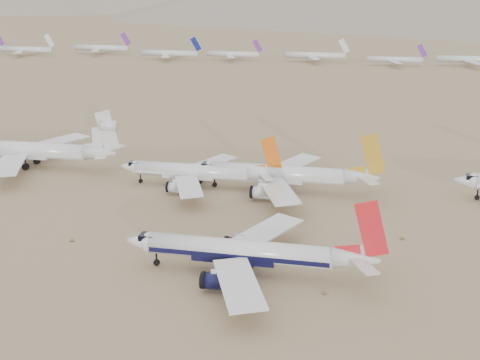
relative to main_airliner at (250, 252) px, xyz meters
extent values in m
plane|color=#7E6449|center=(-9.90, -6.62, -4.55)|extent=(7000.00, 7000.00, 0.00)
cylinder|color=silver|center=(-2.12, 0.00, 0.20)|extent=(34.98, 4.13, 4.13)
cube|color=black|center=(-2.12, 0.00, -0.31)|extent=(34.28, 4.20, 0.93)
sphere|color=silver|center=(-19.61, 0.00, 0.20)|extent=(4.13, 4.13, 4.13)
cube|color=black|center=(-20.23, 0.00, 1.34)|extent=(2.89, 2.69, 1.03)
cone|color=silver|center=(19.50, 0.00, 0.51)|extent=(8.74, 4.13, 4.13)
cube|color=silver|center=(0.58, -12.27, -0.52)|extent=(13.51, 21.29, 0.65)
cube|color=silver|center=(21.20, -4.02, 1.03)|extent=(5.55, 7.26, 0.25)
cylinder|color=black|center=(-4.06, -8.60, -2.39)|extent=(4.86, 2.98, 2.98)
cube|color=silver|center=(0.58, 12.27, -0.52)|extent=(13.51, 21.29, 0.65)
cube|color=silver|center=(21.20, 4.02, 1.03)|extent=(5.55, 7.26, 0.25)
cylinder|color=black|center=(-4.06, 8.60, -2.39)|extent=(4.86, 2.98, 2.98)
cube|color=red|center=(21.93, 0.00, 6.54)|extent=(6.63, 0.33, 10.92)
cylinder|color=black|center=(-18.57, 0.00, -3.93)|extent=(1.24, 0.52, 1.24)
cylinder|color=black|center=(-0.66, -2.89, -3.68)|extent=(1.74, 1.03, 1.74)
cylinder|color=black|center=(-0.66, 2.89, -3.68)|extent=(1.74, 1.03, 1.74)
sphere|color=silver|center=(45.62, 55.15, 0.28)|extent=(4.20, 4.20, 4.20)
cube|color=black|center=(44.99, 55.15, 1.43)|extent=(2.94, 2.73, 1.05)
cylinder|color=black|center=(46.67, 55.15, -3.92)|extent=(1.26, 0.52, 1.26)
cylinder|color=silver|center=(-3.76, 51.03, 0.38)|extent=(35.31, 4.29, 4.29)
cube|color=silver|center=(-3.76, 51.03, -0.15)|extent=(34.60, 4.36, 0.97)
sphere|color=silver|center=(-21.41, 51.03, 0.38)|extent=(4.29, 4.29, 4.29)
cube|color=black|center=(-22.06, 51.03, 1.56)|extent=(3.00, 2.79, 1.07)
cone|color=silver|center=(18.06, 51.03, 0.70)|extent=(8.83, 4.29, 4.29)
cube|color=silver|center=(-1.03, 38.59, -0.37)|extent=(13.64, 21.49, 0.66)
cube|color=silver|center=(19.78, 46.95, 1.24)|extent=(5.60, 7.33, 0.26)
cylinder|color=silver|center=(-5.72, 42.29, -2.30)|extent=(4.90, 3.09, 3.09)
cube|color=silver|center=(-1.03, 63.47, -0.37)|extent=(13.64, 21.49, 0.66)
cube|color=silver|center=(19.78, 55.10, 1.24)|extent=(5.60, 7.33, 0.26)
cylinder|color=silver|center=(-5.72, 59.76, -2.30)|extent=(4.90, 3.09, 3.09)
cube|color=gold|center=(20.51, 51.03, 6.82)|extent=(6.69, 0.34, 11.03)
cylinder|color=black|center=(-20.34, 51.03, -3.91)|extent=(1.29, 0.54, 1.29)
cylinder|color=black|center=(-2.29, 48.03, -3.65)|extent=(1.80, 1.07, 1.80)
cylinder|color=black|center=(-2.29, 54.03, -3.65)|extent=(1.80, 1.07, 1.80)
cylinder|color=silver|center=(-26.29, 50.10, -0.18)|extent=(31.08, 3.80, 3.80)
cube|color=silver|center=(-26.29, 50.10, -0.66)|extent=(30.46, 3.86, 0.85)
sphere|color=silver|center=(-41.83, 50.10, -0.18)|extent=(3.80, 3.80, 3.80)
cube|color=black|center=(-42.40, 50.10, 0.86)|extent=(2.66, 2.47, 0.95)
cone|color=silver|center=(-7.08, 50.10, 0.10)|extent=(7.77, 3.80, 3.80)
cube|color=silver|center=(-23.89, 39.13, -0.85)|extent=(12.00, 18.91, 0.59)
cube|color=silver|center=(-5.57, 46.50, 0.58)|extent=(4.93, 6.45, 0.23)
cylinder|color=silver|center=(-28.01, 42.40, -2.56)|extent=(4.32, 2.73, 2.73)
cube|color=silver|center=(-23.89, 61.06, -0.85)|extent=(12.00, 18.91, 0.59)
cube|color=silver|center=(-5.57, 53.69, 0.58)|extent=(4.93, 6.45, 0.23)
cylinder|color=silver|center=(-28.01, 57.80, -2.56)|extent=(4.32, 2.73, 2.73)
cube|color=#D85F14|center=(-4.92, 50.10, 5.49)|extent=(5.89, 0.30, 9.71)
cylinder|color=black|center=(-40.88, 50.10, -3.98)|extent=(1.14, 0.47, 1.14)
cylinder|color=black|center=(-24.99, 47.44, -3.75)|extent=(1.60, 0.95, 1.60)
cylinder|color=black|center=(-24.99, 52.75, -3.75)|extent=(1.60, 0.95, 1.60)
cylinder|color=silver|center=(-79.41, 57.85, 0.70)|extent=(38.15, 4.57, 4.57)
cube|color=silver|center=(-79.41, 57.85, 0.13)|extent=(37.38, 4.64, 1.03)
cone|color=silver|center=(-55.84, 57.85, 1.04)|extent=(9.54, 4.57, 4.57)
cube|color=silver|center=(-76.47, 44.44, -0.10)|extent=(14.73, 23.22, 0.71)
cube|color=silver|center=(-53.98, 53.46, 1.61)|extent=(6.06, 7.92, 0.27)
cylinder|color=silver|center=(-81.53, 48.45, -2.16)|extent=(5.30, 3.29, 3.29)
cube|color=silver|center=(-76.47, 71.26, -0.10)|extent=(14.73, 23.22, 0.71)
cube|color=silver|center=(-53.98, 62.25, 1.61)|extent=(6.06, 7.92, 0.27)
cylinder|color=silver|center=(-81.53, 67.26, -2.16)|extent=(5.30, 3.29, 3.29)
cube|color=silver|center=(-53.19, 57.85, 7.63)|extent=(7.23, 0.37, 11.91)
cylinder|color=silver|center=(-52.92, 57.85, 9.10)|extent=(4.77, 2.96, 2.96)
cylinder|color=black|center=(-77.82, 54.66, -3.59)|extent=(1.92, 1.14, 1.92)
cylinder|color=black|center=(-77.82, 61.05, -3.59)|extent=(1.92, 1.14, 1.92)
cube|color=#6A2D92|center=(-246.62, 316.38, 5.72)|extent=(7.24, 0.36, 9.12)
cylinder|color=silver|center=(-224.15, 312.13, -0.27)|extent=(38.11, 3.77, 3.77)
cube|color=silver|center=(-206.21, 312.13, 6.10)|extent=(7.59, 0.38, 9.56)
cube|color=silver|center=(-224.15, 302.27, -0.83)|extent=(10.04, 17.54, 0.38)
cube|color=silver|center=(-224.15, 321.99, -0.83)|extent=(10.04, 17.54, 0.38)
cylinder|color=silver|center=(-177.18, 332.71, -0.22)|extent=(39.17, 3.87, 3.87)
cube|color=#6A2D92|center=(-158.74, 332.71, 6.33)|extent=(7.80, 0.39, 9.83)
cube|color=silver|center=(-177.18, 322.57, -0.80)|extent=(10.32, 18.03, 0.39)
cube|color=silver|center=(-177.18, 342.85, -0.80)|extent=(10.32, 18.03, 0.39)
cylinder|color=silver|center=(-119.60, 312.25, -0.27)|extent=(37.98, 3.75, 3.75)
cube|color=navy|center=(-101.72, 312.25, 6.07)|extent=(7.56, 0.38, 9.53)
cube|color=silver|center=(-119.60, 302.42, -0.84)|extent=(10.01, 17.49, 0.38)
cube|color=silver|center=(-119.60, 322.08, -0.84)|extent=(10.01, 17.49, 0.38)
cylinder|color=silver|center=(-77.93, 317.87, -0.46)|extent=(34.14, 3.37, 3.37)
cube|color=#6A2D92|center=(-61.86, 317.87, 5.24)|extent=(6.80, 0.34, 8.56)
cube|color=silver|center=(-77.93, 309.04, -0.97)|extent=(8.99, 15.71, 0.34)
cube|color=silver|center=(-77.93, 326.71, -0.97)|extent=(8.99, 15.71, 0.34)
cylinder|color=silver|center=(-24.42, 321.08, -0.26)|extent=(38.33, 3.79, 3.79)
cube|color=silver|center=(-6.39, 321.08, 6.14)|extent=(7.63, 0.38, 9.61)
cube|color=silver|center=(-24.42, 311.16, -0.83)|extent=(10.10, 17.64, 0.38)
cube|color=silver|center=(-24.42, 331.00, -0.83)|extent=(10.10, 17.64, 0.38)
cylinder|color=silver|center=(25.63, 312.07, -0.50)|extent=(33.51, 3.31, 3.31)
cube|color=#6A2D92|center=(41.40, 312.07, 5.10)|extent=(6.67, 0.33, 8.40)
cube|color=silver|center=(25.63, 303.40, -0.99)|extent=(8.83, 15.42, 0.33)
cube|color=silver|center=(25.63, 320.74, -0.99)|extent=(8.83, 15.42, 0.33)
cylinder|color=silver|center=(70.99, 320.49, -0.18)|extent=(39.86, 3.94, 3.94)
cube|color=silver|center=(70.99, 310.18, -0.77)|extent=(10.50, 18.35, 0.39)
cube|color=silver|center=(70.99, 330.81, -0.77)|extent=(10.50, 18.35, 0.39)
ellipsoid|color=brown|center=(-40.30, 7.78, -4.26)|extent=(0.98, 0.98, 0.54)
ellipsoid|color=brown|center=(14.50, -5.02, -4.30)|extent=(0.84, 0.84, 0.46)
ellipsoid|color=brown|center=(28.20, 24.28, -4.26)|extent=(0.98, 0.98, 0.54)
camera|label=1|loc=(23.39, -112.70, 49.69)|focal=50.00mm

